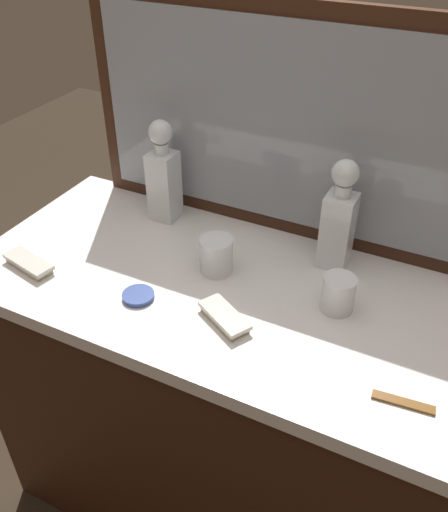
# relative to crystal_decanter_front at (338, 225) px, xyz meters

# --- Properties ---
(ground_plane) EXTENTS (6.00, 6.00, 0.00)m
(ground_plane) POSITION_rel_crystal_decanter_front_xyz_m (-0.21, -0.19, -1.01)
(ground_plane) COLOR #2D2319
(dresser) EXTENTS (1.25, 0.60, 0.90)m
(dresser) POSITION_rel_crystal_decanter_front_xyz_m (-0.21, -0.19, -0.56)
(dresser) COLOR #381E11
(dresser) RESTS_ON ground_plane
(dresser_mirror) EXTENTS (1.04, 0.03, 0.58)m
(dresser_mirror) POSITION_rel_crystal_decanter_front_xyz_m (-0.21, 0.09, 0.18)
(dresser_mirror) COLOR #381E11
(dresser_mirror) RESTS_ON dresser
(crystal_decanter_front) EXTENTS (0.07, 0.07, 0.28)m
(crystal_decanter_front) POSITION_rel_crystal_decanter_front_xyz_m (0.00, 0.00, 0.00)
(crystal_decanter_front) COLOR white
(crystal_decanter_front) RESTS_ON dresser
(crystal_decanter_center) EXTENTS (0.07, 0.07, 0.29)m
(crystal_decanter_center) POSITION_rel_crystal_decanter_front_xyz_m (-0.49, 0.00, 0.00)
(crystal_decanter_center) COLOR white
(crystal_decanter_center) RESTS_ON dresser
(crystal_tumbler_far_right) EXTENTS (0.08, 0.08, 0.09)m
(crystal_tumbler_far_right) POSITION_rel_crystal_decanter_front_xyz_m (-0.25, -0.16, -0.07)
(crystal_tumbler_far_right) COLOR white
(crystal_tumbler_far_right) RESTS_ON dresser
(crystal_tumbler_front) EXTENTS (0.07, 0.07, 0.09)m
(crystal_tumbler_front) POSITION_rel_crystal_decanter_front_xyz_m (0.06, -0.16, -0.08)
(crystal_tumbler_front) COLOR white
(crystal_tumbler_front) RESTS_ON dresser
(silver_brush_front) EXTENTS (0.14, 0.11, 0.02)m
(silver_brush_front) POSITION_rel_crystal_decanter_front_xyz_m (-0.15, -0.31, -0.10)
(silver_brush_front) COLOR #B7A88C
(silver_brush_front) RESTS_ON dresser
(silver_brush_far_left) EXTENTS (0.15, 0.08, 0.02)m
(silver_brush_far_left) POSITION_rel_crystal_decanter_front_xyz_m (-0.67, -0.35, -0.10)
(silver_brush_far_left) COLOR #B7A88C
(silver_brush_far_left) RESTS_ON dresser
(porcelain_dish) EXTENTS (0.07, 0.07, 0.01)m
(porcelain_dish) POSITION_rel_crystal_decanter_front_xyz_m (-0.36, -0.33, -0.11)
(porcelain_dish) COLOR #33478C
(porcelain_dish) RESTS_ON dresser
(tortoiseshell_comb) EXTENTS (0.12, 0.03, 0.01)m
(tortoiseshell_comb) POSITION_rel_crystal_decanter_front_xyz_m (0.25, -0.36, -0.11)
(tortoiseshell_comb) COLOR brown
(tortoiseshell_comb) RESTS_ON dresser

